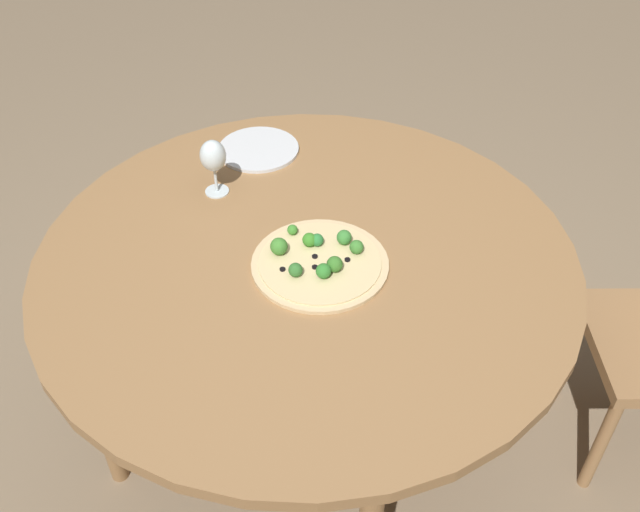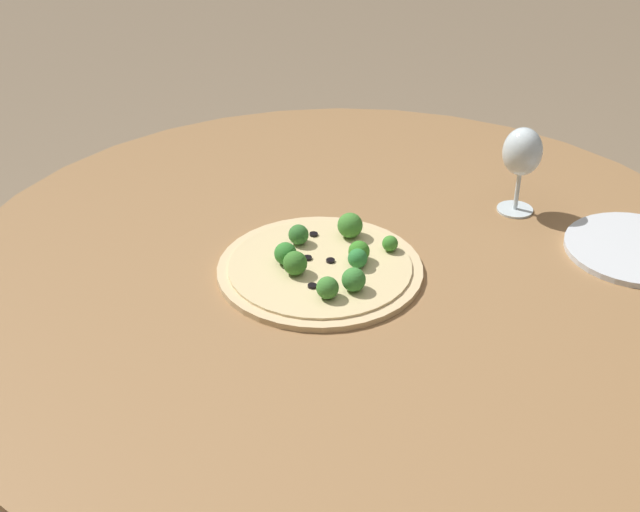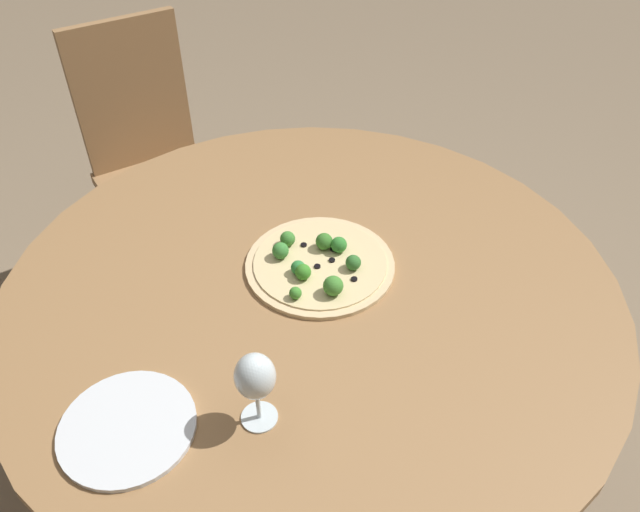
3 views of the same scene
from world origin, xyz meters
name	(u,v)px [view 1 (image 1 of 3)]	position (x,y,z in m)	size (l,w,h in m)	color
ground_plane	(309,435)	(0.00, 0.00, 0.00)	(12.00, 12.00, 0.00)	#847056
dining_table	(306,271)	(0.00, 0.00, 0.70)	(1.32, 1.32, 0.76)	olive
pizza	(319,261)	(0.02, 0.05, 0.77)	(0.33, 0.33, 0.06)	#DBBC89
wine_glass	(213,157)	(-0.09, -0.34, 0.87)	(0.07, 0.07, 0.16)	silver
plate_near	(258,149)	(-0.31, -0.36, 0.76)	(0.23, 0.23, 0.01)	silver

